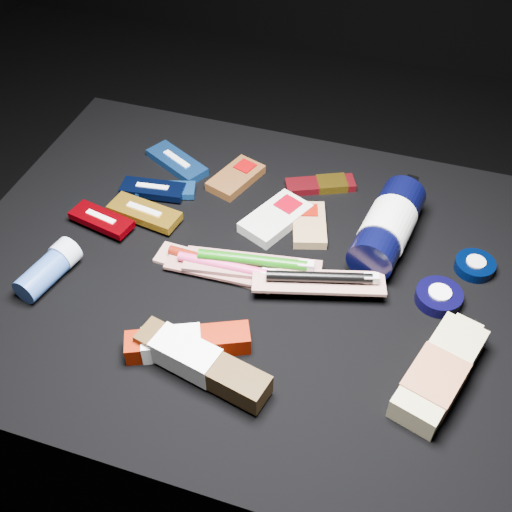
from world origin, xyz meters
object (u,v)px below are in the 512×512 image
(lotion_bottle, at_px, (388,226))
(bodywash_bottle, at_px, (438,374))
(deodorant_stick, at_px, (49,269))
(toothpaste_carton_red, at_px, (182,343))

(lotion_bottle, bearing_deg, bodywash_bottle, -56.97)
(deodorant_stick, bearing_deg, lotion_bottle, 38.28)
(bodywash_bottle, distance_m, toothpaste_carton_red, 0.37)
(lotion_bottle, height_order, deodorant_stick, lotion_bottle)
(bodywash_bottle, xyz_separation_m, toothpaste_carton_red, (-0.37, -0.06, -0.00))
(lotion_bottle, bearing_deg, toothpaste_carton_red, -119.33)
(bodywash_bottle, bearing_deg, deodorant_stick, -163.17)
(lotion_bottle, xyz_separation_m, toothpaste_carton_red, (-0.25, -0.32, -0.02))
(deodorant_stick, relative_size, toothpaste_carton_red, 0.66)
(lotion_bottle, height_order, bodywash_bottle, lotion_bottle)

